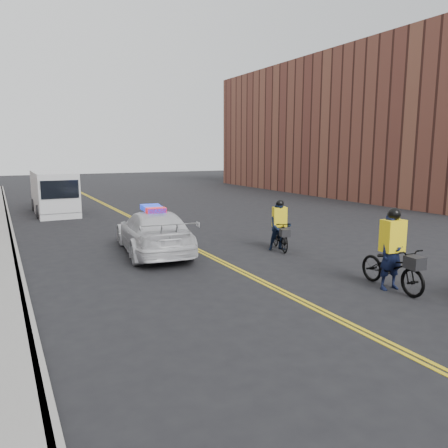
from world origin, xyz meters
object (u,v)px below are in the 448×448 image
at_px(cyclist_near, 391,261).
at_px(cyclist_far, 279,230).
at_px(police_cruiser, 154,232).
at_px(cargo_van, 54,193).

distance_m(cyclist_near, cyclist_far, 5.15).
relative_size(police_cruiser, cargo_van, 0.95).
bearing_deg(cyclist_near, cyclist_far, 94.61).
xyz_separation_m(police_cruiser, cyclist_far, (4.23, -1.71, -0.03)).
relative_size(cargo_van, cyclist_far, 3.00).
bearing_deg(cyclist_far, police_cruiser, 175.83).
bearing_deg(police_cruiser, cyclist_far, 164.63).
bearing_deg(cargo_van, police_cruiser, -80.66).
relative_size(police_cruiser, cyclist_near, 2.40).
bearing_deg(police_cruiser, cyclist_near, 128.33).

